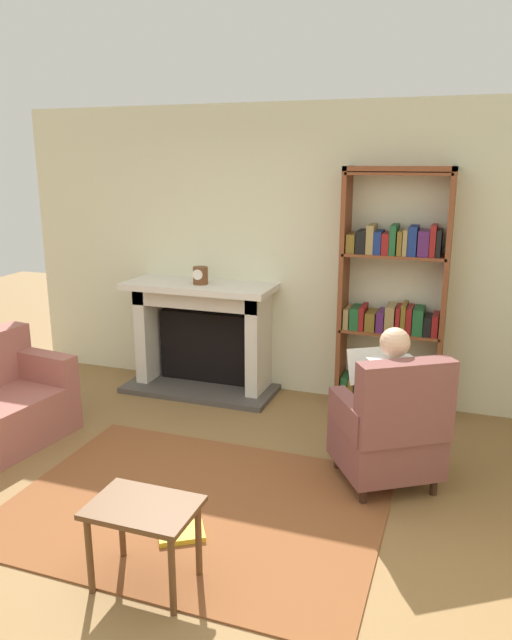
{
  "coord_description": "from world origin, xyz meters",
  "views": [
    {
      "loc": [
        1.54,
        -2.88,
        2.2
      ],
      "look_at": [
        0.1,
        1.2,
        1.05
      ],
      "focal_mm": 33.91,
      "sensor_mm": 36.0,
      "label": 1
    }
  ],
  "objects_px": {
    "bookshelf": "(392,302)",
    "side_table": "(144,518)",
    "mantel_clock": "(200,275)",
    "armchair_reading": "(391,430)",
    "fireplace": "(204,332)",
    "seated_reader": "(385,396)"
  },
  "relations": [
    {
      "from": "mantel_clock",
      "to": "seated_reader",
      "type": "relative_size",
      "value": 0.14
    },
    {
      "from": "bookshelf",
      "to": "armchair_reading",
      "type": "height_order",
      "value": "bookshelf"
    },
    {
      "from": "mantel_clock",
      "to": "bookshelf",
      "type": "xyz_separation_m",
      "value": [
        1.76,
        0.14,
        -0.14
      ]
    },
    {
      "from": "bookshelf",
      "to": "side_table",
      "type": "height_order",
      "value": "bookshelf"
    },
    {
      "from": "side_table",
      "to": "bookshelf",
      "type": "bearing_deg",
      "value": 72.34
    },
    {
      "from": "fireplace",
      "to": "mantel_clock",
      "type": "distance_m",
      "value": 0.59
    },
    {
      "from": "armchair_reading",
      "to": "mantel_clock",
      "type": "bearing_deg",
      "value": -64.66
    },
    {
      "from": "mantel_clock",
      "to": "armchair_reading",
      "type": "distance_m",
      "value": 2.41
    },
    {
      "from": "fireplace",
      "to": "armchair_reading",
      "type": "xyz_separation_m",
      "value": [
        1.98,
        -1.32,
        -0.14
      ]
    },
    {
      "from": "fireplace",
      "to": "side_table",
      "type": "height_order",
      "value": "fireplace"
    },
    {
      "from": "seated_reader",
      "to": "bookshelf",
      "type": "bearing_deg",
      "value": -117.01
    },
    {
      "from": "mantel_clock",
      "to": "bookshelf",
      "type": "bearing_deg",
      "value": 4.42
    },
    {
      "from": "fireplace",
      "to": "mantel_clock",
      "type": "height_order",
      "value": "mantel_clock"
    },
    {
      "from": "fireplace",
      "to": "seated_reader",
      "type": "relative_size",
      "value": 1.29
    },
    {
      "from": "mantel_clock",
      "to": "bookshelf",
      "type": "distance_m",
      "value": 1.77
    },
    {
      "from": "mantel_clock",
      "to": "seated_reader",
      "type": "bearing_deg",
      "value": -30.59
    },
    {
      "from": "seated_reader",
      "to": "side_table",
      "type": "bearing_deg",
      "value": 23.88
    },
    {
      "from": "fireplace",
      "to": "side_table",
      "type": "distance_m",
      "value": 2.91
    },
    {
      "from": "armchair_reading",
      "to": "seated_reader",
      "type": "relative_size",
      "value": 0.85
    },
    {
      "from": "mantel_clock",
      "to": "seated_reader",
      "type": "distance_m",
      "value": 2.26
    },
    {
      "from": "mantel_clock",
      "to": "armchair_reading",
      "type": "bearing_deg",
      "value": -31.9
    },
    {
      "from": "fireplace",
      "to": "seated_reader",
      "type": "height_order",
      "value": "seated_reader"
    }
  ]
}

